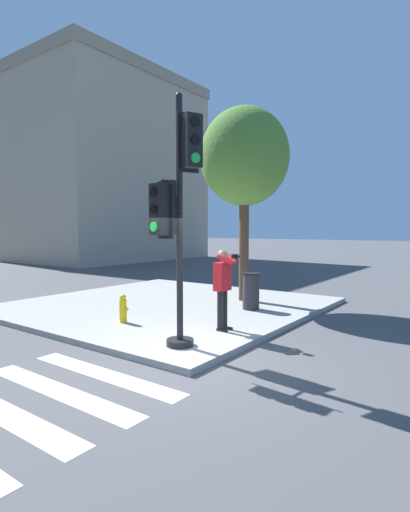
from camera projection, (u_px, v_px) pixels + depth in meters
ground_plane at (185, 362)px, 6.89m from camera, size 160.00×160.00×0.00m
sidewalk_corner at (167, 305)px, 11.76m from camera, size 8.00×8.00×0.13m
traffic_signal_pole at (175, 208)px, 7.20m from camera, size 1.01×1.20×4.62m
person_photographer at (223, 282)px, 8.55m from camera, size 0.50×0.53×1.73m
street_tree at (244, 158)px, 11.92m from camera, size 2.66×2.66×5.81m
fire_hydrant at (123, 308)px, 9.29m from camera, size 0.17×0.23×0.66m
trash_bin at (251, 291)px, 10.81m from camera, size 0.47×0.47×0.99m
building_right at (98, 171)px, 31.44m from camera, size 13.09×12.34×13.70m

